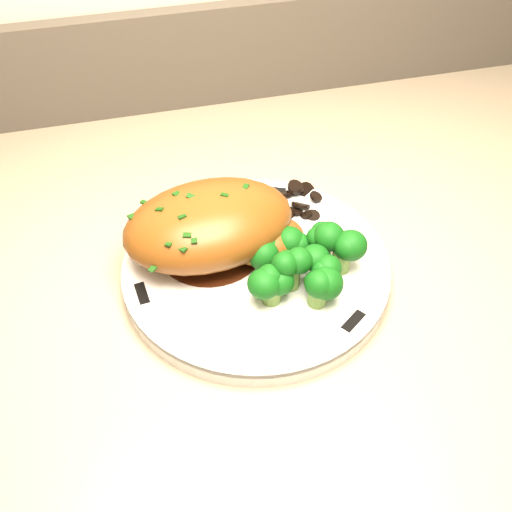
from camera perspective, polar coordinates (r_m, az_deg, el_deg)
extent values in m
cube|color=#4C443A|center=(0.94, 21.60, 18.97)|extent=(2.18, 0.02, 0.12)
cylinder|color=white|center=(0.58, 0.00, -1.25)|extent=(0.25, 0.25, 0.02)
cube|color=black|center=(0.65, 1.55, 5.86)|extent=(0.03, 0.02, 0.00)
cube|color=black|center=(0.56, -10.11, -3.31)|extent=(0.01, 0.03, 0.00)
cube|color=black|center=(0.54, 8.65, -5.76)|extent=(0.03, 0.02, 0.00)
cylinder|color=#3B180A|center=(0.59, -4.07, 0.66)|extent=(0.10, 0.10, 0.00)
ellipsoid|color=brown|center=(0.57, -4.22, 2.82)|extent=(0.17, 0.12, 0.06)
ellipsoid|color=brown|center=(0.57, 0.89, 1.40)|extent=(0.08, 0.06, 0.03)
cube|color=#12390B|center=(0.55, -9.12, 3.80)|extent=(0.01, 0.00, 0.00)
cube|color=#12390B|center=(0.55, -7.30, 4.58)|extent=(0.01, 0.00, 0.00)
cube|color=#12390B|center=(0.55, -5.47, 5.19)|extent=(0.01, 0.00, 0.00)
cube|color=#12390B|center=(0.56, -3.64, 5.64)|extent=(0.01, 0.00, 0.00)
cube|color=#12390B|center=(0.56, -1.82, 5.93)|extent=(0.01, 0.00, 0.00)
cube|color=#12390B|center=(0.57, -0.04, 6.04)|extent=(0.01, 0.00, 0.00)
cylinder|color=black|center=(0.63, 4.61, 4.40)|extent=(0.01, 0.01, 0.01)
cylinder|color=black|center=(0.64, 4.27, 4.91)|extent=(0.02, 0.02, 0.01)
cylinder|color=black|center=(0.64, 3.66, 5.32)|extent=(0.02, 0.02, 0.01)
cylinder|color=black|center=(0.64, 2.82, 5.07)|extent=(0.02, 0.02, 0.01)
cylinder|color=black|center=(0.64, 1.95, 5.18)|extent=(0.01, 0.01, 0.01)
cylinder|color=black|center=(0.63, 1.12, 5.14)|extent=(0.02, 0.02, 0.01)
cylinder|color=black|center=(0.63, 0.47, 4.47)|extent=(0.02, 0.02, 0.01)
cylinder|color=black|center=(0.62, 0.10, 4.23)|extent=(0.02, 0.02, 0.00)
cylinder|color=black|center=(0.62, 0.08, 3.99)|extent=(0.02, 0.02, 0.01)
cylinder|color=black|center=(0.62, 0.41, 3.29)|extent=(0.02, 0.02, 0.01)
cylinder|color=black|center=(0.61, 1.04, 3.21)|extent=(0.02, 0.02, 0.01)
cylinder|color=black|center=(0.61, 1.89, 3.28)|extent=(0.02, 0.02, 0.01)
cylinder|color=black|center=(0.61, 2.80, 3.01)|extent=(0.02, 0.02, 0.01)
cylinder|color=black|center=(0.62, 3.65, 3.41)|extent=(0.02, 0.02, 0.01)
cylinder|color=black|center=(0.62, 4.30, 3.92)|extent=(0.03, 0.03, 0.02)
cylinder|color=black|center=(0.63, 4.62, 3.99)|extent=(0.03, 0.02, 0.02)
cylinder|color=olive|center=(0.57, 1.11, -0.12)|extent=(0.02, 0.02, 0.02)
sphere|color=#08360B|center=(0.56, 1.13, 0.94)|extent=(0.02, 0.02, 0.02)
cylinder|color=olive|center=(0.58, 3.23, 0.86)|extent=(0.02, 0.02, 0.02)
sphere|color=#08360B|center=(0.57, 3.29, 1.91)|extent=(0.02, 0.02, 0.02)
cylinder|color=olive|center=(0.57, 5.89, 0.45)|extent=(0.02, 0.02, 0.02)
sphere|color=#08360B|center=(0.56, 6.00, 1.50)|extent=(0.02, 0.02, 0.02)
cylinder|color=olive|center=(0.55, 3.10, -1.93)|extent=(0.02, 0.02, 0.02)
sphere|color=#08360B|center=(0.54, 3.16, -0.87)|extent=(0.02, 0.02, 0.02)
cylinder|color=olive|center=(0.55, 6.02, -1.69)|extent=(0.02, 0.02, 0.02)
sphere|color=#08360B|center=(0.54, 6.13, -0.64)|extent=(0.02, 0.02, 0.02)
cylinder|color=olive|center=(0.57, 7.56, -0.45)|extent=(0.02, 0.02, 0.02)
sphere|color=#08360B|center=(0.56, 7.70, 0.59)|extent=(0.02, 0.02, 0.02)
cylinder|color=olive|center=(0.54, 1.39, -3.23)|extent=(0.02, 0.02, 0.02)
sphere|color=#08360B|center=(0.53, 1.42, -2.18)|extent=(0.02, 0.02, 0.02)
cylinder|color=olive|center=(0.54, 5.48, -3.45)|extent=(0.02, 0.02, 0.02)
sphere|color=#08360B|center=(0.53, 5.59, -2.40)|extent=(0.02, 0.02, 0.02)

